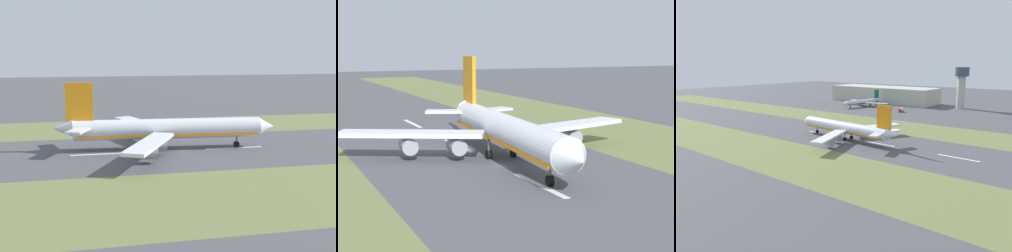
# 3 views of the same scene
# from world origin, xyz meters

# --- Properties ---
(ground_plane) EXTENTS (800.00, 800.00, 0.00)m
(ground_plane) POSITION_xyz_m (0.00, 0.00, 0.00)
(ground_plane) COLOR #4C4C51
(grass_median_west) EXTENTS (40.00, 600.00, 0.01)m
(grass_median_west) POSITION_xyz_m (-45.00, 0.00, 0.00)
(grass_median_west) COLOR olive
(grass_median_west) RESTS_ON ground
(grass_median_east) EXTENTS (40.00, 600.00, 0.01)m
(grass_median_east) POSITION_xyz_m (45.00, 0.00, 0.00)
(grass_median_east) COLOR olive
(grass_median_east) RESTS_ON ground
(centreline_dash_mid) EXTENTS (1.20, 18.00, 0.01)m
(centreline_dash_mid) POSITION_xyz_m (0.00, -23.90, 0.01)
(centreline_dash_mid) COLOR silver
(centreline_dash_mid) RESTS_ON ground
(centreline_dash_far) EXTENTS (1.20, 18.00, 0.01)m
(centreline_dash_far) POSITION_xyz_m (0.00, 16.10, 0.01)
(centreline_dash_far) COLOR silver
(centreline_dash_far) RESTS_ON ground
(airplane_main_jet) EXTENTS (63.92, 67.22, 20.20)m
(airplane_main_jet) POSITION_xyz_m (-3.10, -5.80, 6.02)
(airplane_main_jet) COLOR silver
(airplane_main_jet) RESTS_ON ground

